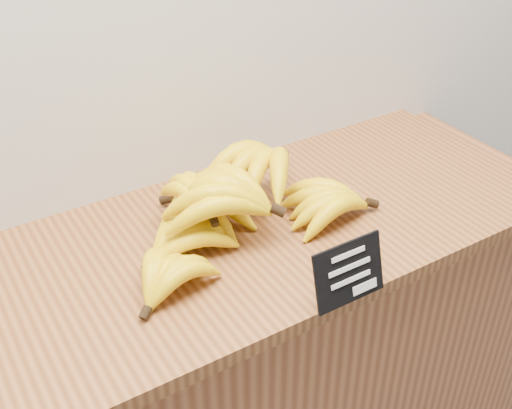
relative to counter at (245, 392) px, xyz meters
name	(u,v)px	position (x,y,z in m)	size (l,w,h in m)	color
counter	(245,392)	(0.00, 0.00, 0.00)	(1.47, 0.50, 0.90)	#995831
counter_top	(243,236)	(0.00, 0.00, 0.47)	(1.30, 0.54, 0.03)	brown
chalkboard_sign	(349,273)	(0.05, -0.26, 0.53)	(0.14, 0.01, 0.11)	black
banana_pile	(230,205)	(-0.02, 0.01, 0.54)	(0.55, 0.37, 0.13)	yellow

